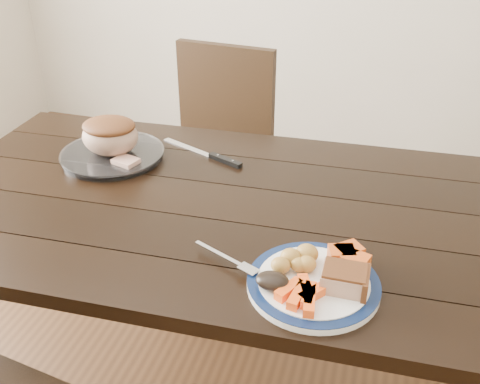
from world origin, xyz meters
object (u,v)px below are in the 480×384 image
(dining_table, at_px, (215,229))
(pork_slice, at_px, (344,279))
(dinner_plate, at_px, (313,284))
(serving_platter, at_px, (113,156))
(carving_knife, at_px, (216,157))
(fork, at_px, (230,260))
(chair_far, at_px, (216,149))
(roast_joint, at_px, (110,137))

(dining_table, bearing_deg, pork_slice, -36.40)
(dinner_plate, xyz_separation_m, serving_platter, (-0.70, 0.42, 0.00))
(carving_knife, bearing_deg, serving_platter, -141.38)
(pork_slice, distance_m, carving_knife, 0.69)
(fork, distance_m, carving_knife, 0.54)
(serving_platter, height_order, carving_knife, serving_platter)
(carving_knife, bearing_deg, chair_far, 132.21)
(dining_table, bearing_deg, roast_joint, 158.79)
(chair_far, bearing_deg, pork_slice, 127.63)
(dining_table, xyz_separation_m, fork, (0.13, -0.26, 0.11))
(dining_table, distance_m, carving_knife, 0.27)
(dining_table, height_order, pork_slice, pork_slice)
(dining_table, bearing_deg, serving_platter, 158.79)
(pork_slice, height_order, fork, pork_slice)
(chair_far, bearing_deg, dinner_plate, 125.15)
(dining_table, relative_size, roast_joint, 9.50)
(dinner_plate, bearing_deg, fork, 175.63)
(chair_far, xyz_separation_m, serving_platter, (-0.13, -0.59, 0.23))
(chair_far, distance_m, roast_joint, 0.67)
(dining_table, relative_size, carving_knife, 5.41)
(dining_table, relative_size, fork, 9.65)
(pork_slice, distance_m, fork, 0.25)
(dining_table, xyz_separation_m, chair_far, (-0.25, 0.74, -0.13))
(dinner_plate, distance_m, roast_joint, 0.82)
(dining_table, bearing_deg, fork, -63.74)
(serving_platter, distance_m, roast_joint, 0.06)
(dinner_plate, height_order, fork, fork)
(dinner_plate, height_order, pork_slice, pork_slice)
(chair_far, xyz_separation_m, dinner_plate, (0.57, -1.01, 0.23))
(roast_joint, bearing_deg, serving_platter, 0.00)
(chair_far, xyz_separation_m, carving_knife, (0.18, -0.50, 0.23))
(dinner_plate, bearing_deg, carving_knife, 127.60)
(chair_far, distance_m, pork_slice, 1.23)
(pork_slice, relative_size, fork, 0.54)
(dining_table, relative_size, chair_far, 1.76)
(dinner_plate, xyz_separation_m, pork_slice, (0.06, -0.01, 0.03))
(chair_far, height_order, pork_slice, chair_far)
(fork, bearing_deg, dining_table, 139.73)
(carving_knife, bearing_deg, pork_slice, -25.82)
(dining_table, xyz_separation_m, roast_joint, (-0.38, 0.15, 0.17))
(dining_table, xyz_separation_m, carving_knife, (-0.07, 0.23, 0.10))
(serving_platter, bearing_deg, dinner_plate, -31.19)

